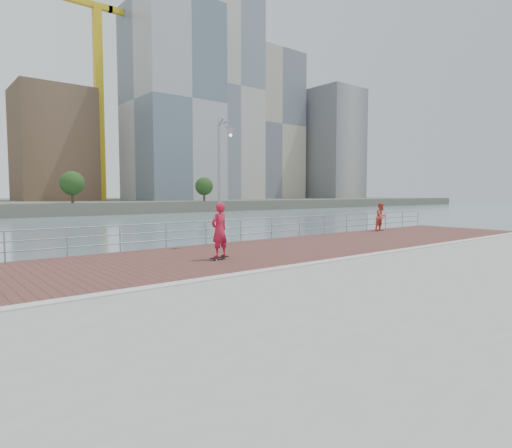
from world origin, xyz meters
TOP-DOWN VIEW (x-y plane):
  - water at (0.00, 0.00)m, footprint 400.00×400.00m
  - seawall at (0.00, -5.00)m, footprint 40.00×24.00m
  - brick_lane at (0.00, 3.60)m, footprint 40.00×6.80m
  - curb at (0.00, 0.00)m, footprint 40.00×0.40m
  - guardrail at (0.00, 7.00)m, footprint 39.06×0.06m
  - street_lamp at (1.46, 6.09)m, footprint 0.40×1.18m
  - skateboard at (-1.07, 2.77)m, footprint 0.82×0.37m
  - skateboarder at (-1.07, 2.77)m, footprint 0.80×0.61m
  - bystander at (13.50, 6.02)m, footprint 0.90×0.72m
  - tower_crane at (27.36, 104.00)m, footprint 47.00×2.00m
  - skyline at (32.33, 104.55)m, footprint 233.00×41.00m

SIDE VIEW (x-z plane):
  - water at x=0.00m, z-range -2.00..-2.00m
  - seawall at x=0.00m, z-range -2.00..0.00m
  - brick_lane at x=0.00m, z-range 0.00..0.02m
  - curb at x=0.00m, z-range 0.00..0.06m
  - skateboard at x=-1.07m, z-range 0.05..0.14m
  - guardrail at x=0.00m, z-range 0.13..1.25m
  - bystander at x=13.50m, z-range 0.02..1.81m
  - skateboarder at x=-1.07m, z-range 0.10..2.07m
  - street_lamp at x=1.46m, z-range 1.17..6.71m
  - skyline at x=32.33m, z-range -10.30..60.33m
  - tower_crane at x=27.36m, z-range 8.15..58.85m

